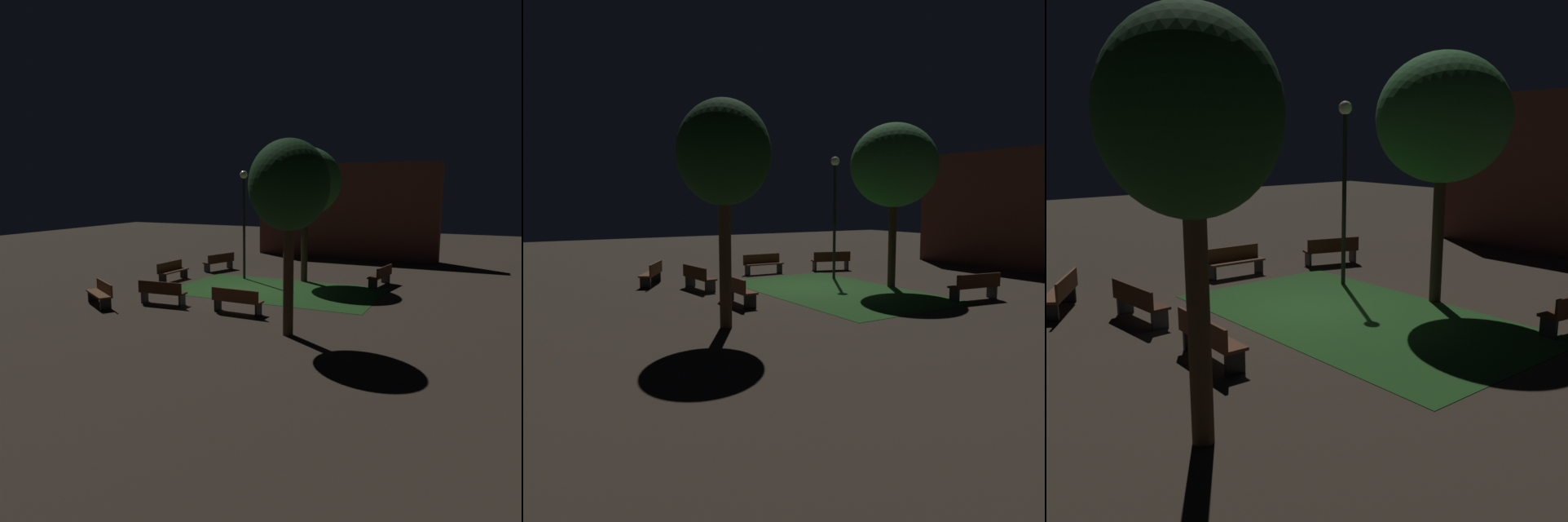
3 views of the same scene
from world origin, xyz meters
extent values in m
plane|color=#3D3328|center=(0.00, 0.00, 0.00)|extent=(60.00, 60.00, 0.00)
cube|color=#23511E|center=(1.28, 0.49, 0.01)|extent=(8.46, 4.89, 0.01)
cube|color=#422314|center=(-1.56, -3.50, 0.45)|extent=(1.83, 0.61, 0.06)
cube|color=#422314|center=(-1.55, -3.71, 0.68)|extent=(1.80, 0.19, 0.40)
cube|color=#2D2D33|center=(-2.36, -3.55, 0.21)|extent=(0.11, 0.39, 0.42)
cube|color=#2D2D33|center=(-0.77, -3.44, 0.21)|extent=(0.11, 0.39, 0.42)
cube|color=brown|center=(1.56, -3.50, 0.45)|extent=(1.81, 0.53, 0.06)
cube|color=brown|center=(1.56, -3.71, 0.68)|extent=(1.80, 0.11, 0.40)
cube|color=black|center=(0.76, -3.48, 0.21)|extent=(0.09, 0.39, 0.42)
cube|color=black|center=(2.36, -3.52, 0.21)|extent=(0.09, 0.39, 0.42)
cube|color=#2D2D33|center=(4.86, 2.55, 0.21)|extent=(0.39, 0.13, 0.42)
cube|color=#422314|center=(-3.46, 3.90, 0.45)|extent=(0.99, 1.86, 0.06)
cube|color=#422314|center=(-3.26, 3.84, 0.68)|extent=(0.59, 1.74, 0.40)
cube|color=#2D2D33|center=(-3.69, 3.13, 0.21)|extent=(0.39, 0.19, 0.42)
cube|color=#2D2D33|center=(-3.22, 4.66, 0.21)|extent=(0.39, 0.19, 0.42)
cube|color=#512D19|center=(-3.90, 0.51, 0.45)|extent=(0.55, 1.82, 0.06)
cube|color=#512D19|center=(-4.11, 0.52, 0.68)|extent=(0.13, 1.80, 0.40)
cube|color=black|center=(-3.87, 1.31, 0.21)|extent=(0.39, 0.09, 0.42)
cube|color=black|center=(-3.93, -0.29, 0.21)|extent=(0.39, 0.09, 0.42)
cube|color=brown|center=(-3.52, -4.71, 0.45)|extent=(1.79, 1.35, 0.06)
cube|color=brown|center=(-3.41, -4.53, 0.68)|extent=(1.57, 0.99, 0.40)
cube|color=black|center=(-2.83, -5.13, 0.21)|extent=(0.27, 0.37, 0.42)
cube|color=black|center=(-4.20, -4.29, 0.21)|extent=(0.27, 0.37, 0.42)
cylinder|color=#38281C|center=(1.61, 2.93, 1.82)|extent=(0.29, 0.29, 3.65)
ellipsoid|color=#28662D|center=(1.61, 2.93, 4.53)|extent=(3.21, 3.21, 3.07)
cylinder|color=#423021|center=(4.09, -5.13, 1.86)|extent=(0.30, 0.30, 3.73)
ellipsoid|color=#143816|center=(4.09, -5.13, 4.36)|extent=(2.32, 2.32, 2.58)
cylinder|color=black|center=(-1.16, 2.32, 2.35)|extent=(0.12, 0.12, 4.69)
sphere|color=#F2EDCC|center=(-1.16, 2.32, 4.84)|extent=(0.36, 0.36, 0.36)
camera|label=1|loc=(9.40, -18.28, 4.34)|focal=34.34mm
camera|label=2|loc=(15.45, -10.47, 3.13)|focal=34.68mm
camera|label=3|loc=(10.66, -8.68, 4.09)|focal=40.44mm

